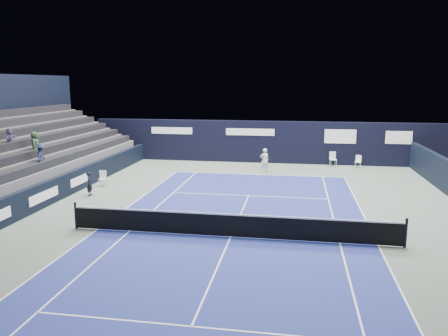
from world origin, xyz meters
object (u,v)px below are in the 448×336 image
(folding_chair_back_a, at_px, (333,158))
(line_judge_chair, at_px, (103,177))
(folding_chair_back_b, at_px, (358,160))
(tennis_player, at_px, (264,160))
(tennis_net, at_px, (231,225))

(folding_chair_back_a, bearing_deg, line_judge_chair, -159.30)
(folding_chair_back_a, relative_size, folding_chair_back_b, 1.18)
(folding_chair_back_a, distance_m, tennis_player, 5.56)
(folding_chair_back_a, relative_size, line_judge_chair, 1.16)
(folding_chair_back_a, xyz_separation_m, folding_chair_back_b, (1.73, -0.30, -0.09))
(folding_chair_back_a, bearing_deg, tennis_net, -118.85)
(folding_chair_back_b, bearing_deg, tennis_net, -97.82)
(folding_chair_back_b, bearing_deg, folding_chair_back_a, -174.08)
(folding_chair_back_b, height_order, tennis_net, tennis_net)
(tennis_player, bearing_deg, folding_chair_back_b, 22.76)
(folding_chair_back_b, height_order, line_judge_chair, line_judge_chair)
(line_judge_chair, xyz_separation_m, tennis_player, (8.95, 5.51, 0.29))
(line_judge_chair, bearing_deg, tennis_net, -48.54)
(line_judge_chair, distance_m, tennis_net, 11.30)
(folding_chair_back_a, bearing_deg, folding_chair_back_b, -21.00)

